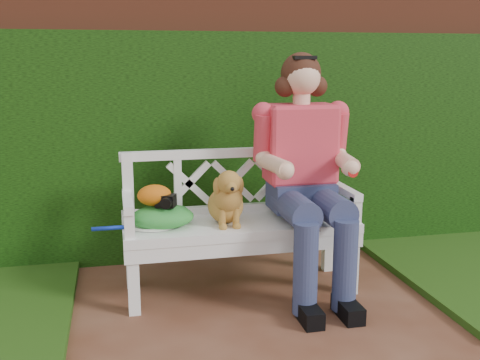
{
  "coord_description": "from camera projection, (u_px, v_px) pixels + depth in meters",
  "views": [
    {
      "loc": [
        -0.8,
        -2.47,
        1.52
      ],
      "look_at": [
        -0.03,
        0.95,
        0.75
      ],
      "focal_mm": 42.0,
      "sensor_mm": 36.0,
      "label": 1
    }
  ],
  "objects": [
    {
      "name": "brick_wall",
      "position": [
        217.0,
        111.0,
        4.43
      ],
      "size": [
        10.0,
        0.3,
        2.2
      ],
      "primitive_type": "cube",
      "color": "brown",
      "rests_on": "ground"
    },
    {
      "name": "ivy_hedge",
      "position": [
        223.0,
        147.0,
        4.27
      ],
      "size": [
        10.0,
        0.18,
        1.7
      ],
      "primitive_type": "cube",
      "color": "#215A10",
      "rests_on": "ground"
    },
    {
      "name": "garden_bench",
      "position": [
        240.0,
        256.0,
        3.69
      ],
      "size": [
        1.61,
        0.67,
        0.48
      ],
      "primitive_type": null,
      "rotation": [
        0.0,
        0.0,
        0.05
      ],
      "color": "white",
      "rests_on": "ground"
    },
    {
      "name": "seated_woman",
      "position": [
        303.0,
        170.0,
        3.64
      ],
      "size": [
        0.91,
        1.06,
        1.6
      ],
      "primitive_type": null,
      "rotation": [
        0.0,
        0.0,
        -0.3
      ],
      "color": "#F65555",
      "rests_on": "ground"
    },
    {
      "name": "dog",
      "position": [
        226.0,
        196.0,
        3.54
      ],
      "size": [
        0.3,
        0.37,
        0.37
      ],
      "primitive_type": null,
      "rotation": [
        0.0,
        0.0,
        -0.18
      ],
      "color": "#B8642B",
      "rests_on": "garden_bench"
    },
    {
      "name": "tennis_racket",
      "position": [
        150.0,
        225.0,
        3.49
      ],
      "size": [
        0.59,
        0.38,
        0.03
      ],
      "primitive_type": null,
      "rotation": [
        0.0,
        0.0,
        0.3
      ],
      "color": "white",
      "rests_on": "garden_bench"
    },
    {
      "name": "green_bag",
      "position": [
        162.0,
        216.0,
        3.49
      ],
      "size": [
        0.46,
        0.4,
        0.14
      ],
      "primitive_type": null,
      "rotation": [
        0.0,
        0.0,
        -0.25
      ],
      "color": "green",
      "rests_on": "garden_bench"
    },
    {
      "name": "camera_item",
      "position": [
        166.0,
        201.0,
        3.46
      ],
      "size": [
        0.14,
        0.12,
        0.08
      ],
      "primitive_type": "cube",
      "rotation": [
        0.0,
        0.0,
        -0.4
      ],
      "color": "black",
      "rests_on": "green_bag"
    },
    {
      "name": "baseball_glove",
      "position": [
        154.0,
        195.0,
        3.47
      ],
      "size": [
        0.24,
        0.19,
        0.13
      ],
      "primitive_type": "ellipsoid",
      "rotation": [
        0.0,
        0.0,
        -0.18
      ],
      "color": "#BE580D",
      "rests_on": "green_bag"
    }
  ]
}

